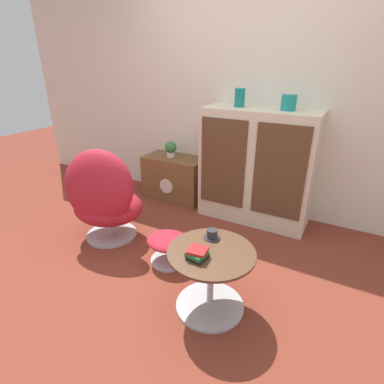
{
  "coord_description": "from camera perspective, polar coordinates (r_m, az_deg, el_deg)",
  "views": [
    {
      "loc": [
        1.09,
        -1.62,
        1.59
      ],
      "look_at": [
        -0.06,
        0.45,
        0.55
      ],
      "focal_mm": 28.0,
      "sensor_mm": 36.0,
      "label": 1
    }
  ],
  "objects": [
    {
      "name": "potted_plant",
      "position": [
        3.63,
        -4.06,
        8.28
      ],
      "size": [
        0.14,
        0.14,
        0.19
      ],
      "color": "silver",
      "rests_on": "tv_console"
    },
    {
      "name": "tv_console",
      "position": [
        3.72,
        -3.23,
        2.76
      ],
      "size": [
        0.74,
        0.41,
        0.52
      ],
      "color": "brown",
      "rests_on": "ground_plane"
    },
    {
      "name": "ottoman",
      "position": [
        2.57,
        -4.44,
        -9.85
      ],
      "size": [
        0.39,
        0.33,
        0.25
      ],
      "color": "#B7B7BC",
      "rests_on": "ground_plane"
    },
    {
      "name": "book_stack",
      "position": [
        1.89,
        1.01,
        -11.67
      ],
      "size": [
        0.13,
        0.13,
        0.06
      ],
      "color": "black",
      "rests_on": "coffee_table"
    },
    {
      "name": "vase_leftmost",
      "position": [
        3.1,
        9.09,
        17.34
      ],
      "size": [
        0.1,
        0.1,
        0.18
      ],
      "color": "#147A75",
      "rests_on": "sideboard"
    },
    {
      "name": "teacup",
      "position": [
        2.09,
        3.83,
        -8.1
      ],
      "size": [
        0.12,
        0.12,
        0.06
      ],
      "color": "#2D2D33",
      "rests_on": "coffee_table"
    },
    {
      "name": "wall_back",
      "position": [
        3.35,
        10.48,
        18.41
      ],
      "size": [
        6.4,
        0.06,
        2.6
      ],
      "color": "silver",
      "rests_on": "ground_plane"
    },
    {
      "name": "sideboard",
      "position": [
        3.17,
        12.22,
        4.75
      ],
      "size": [
        1.13,
        0.48,
        1.17
      ],
      "color": "beige",
      "rests_on": "ground_plane"
    },
    {
      "name": "egg_chair",
      "position": [
        2.86,
        -16.46,
        -1.07
      ],
      "size": [
        0.79,
        0.75,
        0.92
      ],
      "color": "#B7B7BC",
      "rests_on": "ground_plane"
    },
    {
      "name": "coffee_table",
      "position": [
        2.09,
        3.57,
        -15.77
      ],
      "size": [
        0.58,
        0.58,
        0.47
      ],
      "color": "#B7B7BC",
      "rests_on": "ground_plane"
    },
    {
      "name": "vase_inner_left",
      "position": [
        2.98,
        17.95,
        15.92
      ],
      "size": [
        0.14,
        0.14,
        0.14
      ],
      "color": "teal",
      "rests_on": "sideboard"
    },
    {
      "name": "ground_plane",
      "position": [
        2.52,
        -3.99,
        -15.56
      ],
      "size": [
        12.0,
        12.0,
        0.0
      ],
      "primitive_type": "plane",
      "color": "brown"
    }
  ]
}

